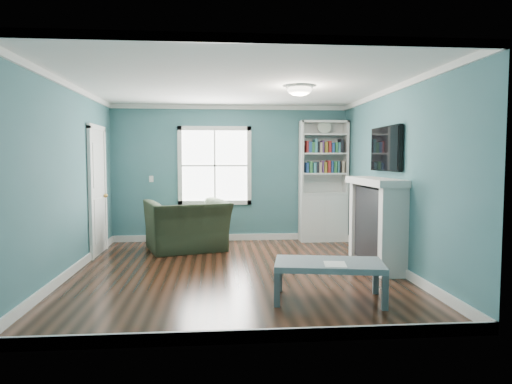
{
  "coord_description": "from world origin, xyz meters",
  "views": [
    {
      "loc": [
        -0.26,
        -6.28,
        1.58
      ],
      "look_at": [
        0.31,
        0.4,
        1.09
      ],
      "focal_mm": 32.0,
      "sensor_mm": 36.0,
      "label": 1
    }
  ],
  "objects": [
    {
      "name": "bookshelf",
      "position": [
        1.77,
        2.3,
        0.92
      ],
      "size": [
        0.9,
        0.35,
        2.31
      ],
      "color": "silver",
      "rests_on": "ground"
    },
    {
      "name": "room_walls",
      "position": [
        0.0,
        0.0,
        1.58
      ],
      "size": [
        5.0,
        5.0,
        5.0
      ],
      "color": "#366A6D",
      "rests_on": "ground"
    },
    {
      "name": "tv",
      "position": [
        2.2,
        0.2,
        1.72
      ],
      "size": [
        0.06,
        1.1,
        0.65
      ],
      "primitive_type": "cube",
      "color": "black",
      "rests_on": "fireplace"
    },
    {
      "name": "coffee_table",
      "position": [
        0.98,
        -1.36,
        0.38
      ],
      "size": [
        1.29,
        0.85,
        0.43
      ],
      "rotation": [
        0.0,
        0.0,
        -0.18
      ],
      "color": "#454E53",
      "rests_on": "ground"
    },
    {
      "name": "ceiling_fixture",
      "position": [
        0.9,
        0.1,
        2.55
      ],
      "size": [
        0.38,
        0.38,
        0.15
      ],
      "color": "white",
      "rests_on": "room_walls"
    },
    {
      "name": "floor",
      "position": [
        0.0,
        0.0,
        0.0
      ],
      "size": [
        5.0,
        5.0,
        0.0
      ],
      "primitive_type": "plane",
      "color": "black",
      "rests_on": "ground"
    },
    {
      "name": "trim",
      "position": [
        0.0,
        0.0,
        1.24
      ],
      "size": [
        4.5,
        5.0,
        2.6
      ],
      "color": "white",
      "rests_on": "ground"
    },
    {
      "name": "door",
      "position": [
        -2.22,
        1.4,
        1.07
      ],
      "size": [
        0.12,
        0.98,
        2.17
      ],
      "color": "silver",
      "rests_on": "ground"
    },
    {
      "name": "paper_sheet",
      "position": [
        1.02,
        -1.49,
        0.44
      ],
      "size": [
        0.28,
        0.33,
        0.0
      ],
      "primitive_type": "cube",
      "rotation": [
        0.0,
        0.0,
        -0.16
      ],
      "color": "white",
      "rests_on": "coffee_table"
    },
    {
      "name": "light_switch",
      "position": [
        -1.5,
        2.48,
        1.2
      ],
      "size": [
        0.08,
        0.01,
        0.12
      ],
      "primitive_type": "cube",
      "color": "white",
      "rests_on": "room_walls"
    },
    {
      "name": "recliner",
      "position": [
        -0.78,
        1.6,
        0.58
      ],
      "size": [
        1.52,
        1.21,
        1.15
      ],
      "primitive_type": "imported",
      "rotation": [
        0.0,
        0.0,
        -2.84
      ],
      "color": "black",
      "rests_on": "ground"
    },
    {
      "name": "window",
      "position": [
        -0.3,
        2.49,
        1.45
      ],
      "size": [
        1.4,
        0.06,
        1.5
      ],
      "color": "white",
      "rests_on": "room_walls"
    },
    {
      "name": "fireplace",
      "position": [
        2.08,
        0.2,
        0.64
      ],
      "size": [
        0.44,
        1.58,
        1.3
      ],
      "color": "black",
      "rests_on": "ground"
    }
  ]
}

